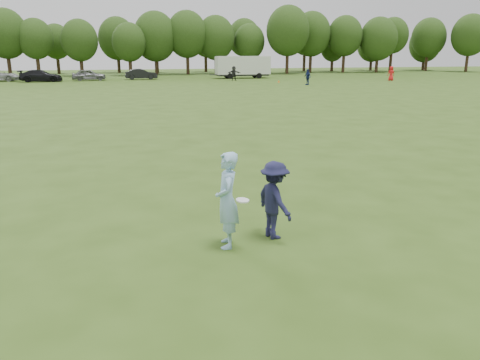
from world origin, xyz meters
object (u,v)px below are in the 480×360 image
(thrower, at_px, (227,200))
(player_far_b, at_px, (308,77))
(car_d, at_px, (41,76))
(field_cone, at_px, (279,81))
(defender, at_px, (275,200))
(cargo_trailer, at_px, (243,66))
(player_far_c, at_px, (391,73))
(car_e, at_px, (89,75))
(car_f, at_px, (141,74))
(player_far_d, at_px, (234,73))

(thrower, relative_size, player_far_b, 1.08)
(car_d, relative_size, field_cone, 17.84)
(defender, height_order, player_far_b, player_far_b)
(defender, distance_m, cargo_trailer, 62.04)
(player_far_c, xyz_separation_m, car_d, (-46.23, 8.93, -0.20))
(thrower, relative_size, cargo_trailer, 0.22)
(field_cone, bearing_deg, player_far_c, -0.81)
(car_d, distance_m, car_e, 6.12)
(thrower, xyz_separation_m, car_d, (-12.32, 58.66, -0.23))
(player_far_b, distance_m, field_cone, 5.51)
(car_f, xyz_separation_m, field_cone, (17.05, -10.86, -0.59))
(car_e, relative_size, cargo_trailer, 0.50)
(thrower, height_order, car_d, thrower)
(thrower, distance_m, cargo_trailer, 62.51)
(field_cone, bearing_deg, cargo_trailer, 101.60)
(player_far_c, bearing_deg, thrower, 62.80)
(thrower, height_order, player_far_c, thrower)
(player_far_d, bearing_deg, field_cone, -50.14)
(defender, height_order, player_far_d, player_far_d)
(thrower, height_order, defender, thrower)
(defender, relative_size, player_far_c, 0.88)
(thrower, height_order, player_far_d, thrower)
(defender, height_order, field_cone, defender)
(player_far_d, height_order, car_d, player_far_d)
(thrower, xyz_separation_m, player_far_b, (19.74, 44.84, -0.07))
(player_far_d, height_order, field_cone, player_far_d)
(player_far_b, relative_size, cargo_trailer, 0.21)
(player_far_b, height_order, cargo_trailer, cargo_trailer)
(player_far_d, height_order, car_f, player_far_d)
(player_far_b, relative_size, car_d, 0.35)
(car_e, bearing_deg, player_far_d, -106.13)
(player_far_c, bearing_deg, car_d, -3.84)
(car_e, height_order, field_cone, car_e)
(car_d, height_order, field_cone, car_d)
(cargo_trailer, bearing_deg, car_e, -178.47)
(thrower, distance_m, car_d, 59.94)
(player_far_c, height_order, car_e, player_far_c)
(defender, bearing_deg, car_d, -1.83)
(defender, height_order, player_far_c, player_far_c)
(player_far_d, xyz_separation_m, car_f, (-12.32, 5.50, -0.23))
(car_d, bearing_deg, car_f, -80.45)
(defender, xyz_separation_m, field_cone, (16.73, 49.73, -0.70))
(thrower, xyz_separation_m, cargo_trailer, (15.66, 60.51, 0.77))
(player_far_d, distance_m, car_e, 19.97)
(field_cone, distance_m, cargo_trailer, 10.91)
(car_f, height_order, field_cone, car_f)
(thrower, xyz_separation_m, player_far_c, (33.91, 49.72, -0.03))
(car_e, bearing_deg, thrower, -176.72)
(field_cone, bearing_deg, player_far_b, -69.45)
(thrower, distance_m, defender, 1.12)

